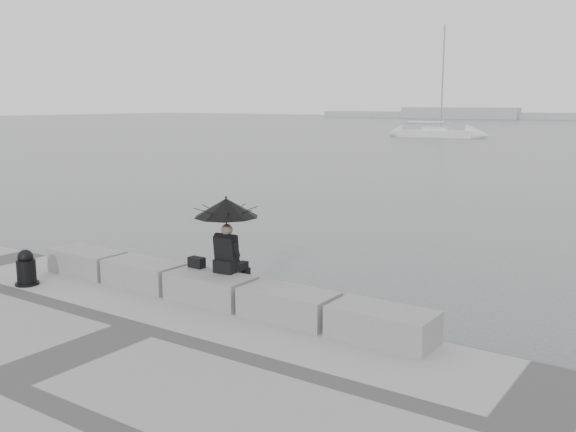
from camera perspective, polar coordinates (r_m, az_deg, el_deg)
The scene contains 10 objects.
ground at distance 12.20m, azimuth -5.42°, elevation -9.29°, with size 360.00×360.00×0.00m, color #4A4C4F.
stone_block_far_left at distance 14.05m, azimuth -17.42°, elevation -3.91°, with size 1.60×0.80×0.50m, color gray.
stone_block_left at distance 12.79m, azimuth -12.67°, elevation -5.05°, with size 1.60×0.80×0.50m, color gray.
stone_block_centre at distance 11.64m, azimuth -6.91°, elevation -6.38°, with size 1.60×0.80×0.50m, color gray.
stone_block_right at distance 10.64m, azimuth 0.06°, elevation -7.90°, with size 1.60×0.80×0.50m, color gray.
stone_block_far_right at distance 9.84m, azimuth 8.38°, elevation -9.54°, with size 1.60×0.80×0.50m, color gray.
seated_person at distance 11.50m, azimuth -5.54°, elevation -0.14°, with size 1.17×1.17×1.39m.
bag at distance 12.07m, azimuth -8.12°, elevation -4.10°, with size 0.31×0.17×0.20m, color black.
mooring_bollard at distance 13.56m, azimuth -22.24°, elevation -4.47°, with size 0.45×0.45×0.72m.
sailboat_left at distance 78.10m, azimuth 13.01°, elevation 7.22°, with size 8.95×3.48×12.90m.
Camera 1 is at (7.41, -8.81, 4.03)m, focal length 40.00 mm.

